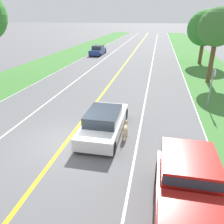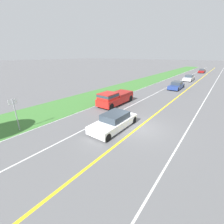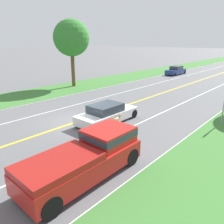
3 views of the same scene
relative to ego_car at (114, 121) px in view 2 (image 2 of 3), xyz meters
The scene contains 13 objects.
ground_plane 2.23m from the ego_car, 139.86° to the right, with size 400.00×400.00×0.00m, color #5B5B5E.
centre_divider_line 2.23m from the ego_car, 139.86° to the right, with size 0.18×160.00×0.01m, color yellow.
lane_edge_line_right 5.57m from the ego_car, 14.44° to the right, with size 0.14×160.00×0.01m, color white.
lane_dash_same_dir 2.40m from the ego_car, 36.55° to the right, with size 0.10×160.00×0.01m, color white.
lane_dash_oncoming 5.36m from the ego_car, 164.96° to the right, with size 0.10×160.00×0.01m, color white.
grass_verge_right 8.50m from the ego_car, ahead, with size 6.00×160.00×0.03m, color #3D7533.
ego_car is the anchor object (origin of this frame).
dog 1.22m from the ego_car, 12.85° to the right, with size 0.21×1.10×0.86m.
pickup_truck 6.50m from the ego_car, 54.38° to the right, with size 2.01×5.43×1.75m.
car_trailing_near 19.70m from the ego_car, 89.53° to the right, with size 1.85×4.73×1.34m.
car_trailing_mid 31.17m from the ego_car, 89.47° to the right, with size 1.82×4.67×1.37m.
car_trailing_far 52.61m from the ego_car, 89.65° to the right, with size 1.81×4.60×1.35m.
street_sign 8.03m from the ego_car, 39.05° to the left, with size 0.11×0.64×2.68m.
Camera 2 is at (-5.12, 10.72, 5.90)m, focal length 24.00 mm.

